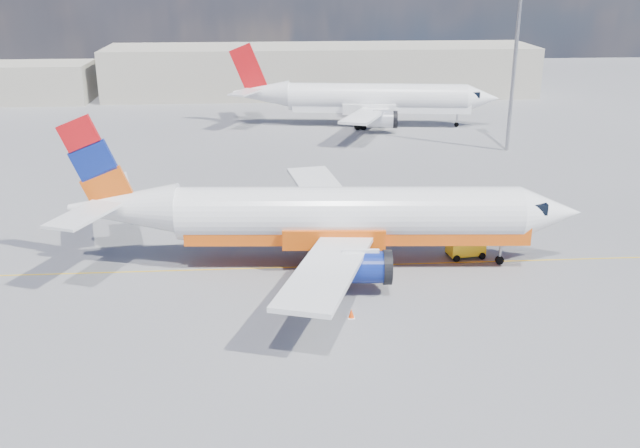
{
  "coord_description": "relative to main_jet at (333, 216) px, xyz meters",
  "views": [
    {
      "loc": [
        -3.71,
        -44.31,
        20.65
      ],
      "look_at": [
        -0.37,
        2.41,
        3.5
      ],
      "focal_mm": 40.0,
      "sensor_mm": 36.0,
      "label": 1
    }
  ],
  "objects": [
    {
      "name": "floodlight_mast",
      "position": [
        23.42,
        32.24,
        8.43
      ],
      "size": [
        1.48,
        1.48,
        20.29
      ],
      "color": "#929299",
      "rests_on": "ground"
    },
    {
      "name": "traffic_cone",
      "position": [
        0.43,
        -8.44,
        -3.43
      ],
      "size": [
        0.44,
        0.44,
        0.62
      ],
      "color": "white",
      "rests_on": "ground"
    },
    {
      "name": "terminal_main",
      "position": [
        4.4,
        71.67,
        0.27
      ],
      "size": [
        70.0,
        14.0,
        8.0
      ],
      "primitive_type": "cube",
      "color": "#BAB3A0",
      "rests_on": "ground"
    },
    {
      "name": "terminal_annex",
      "position": [
        -45.6,
        68.67,
        -0.73
      ],
      "size": [
        26.0,
        10.0,
        6.0
      ],
      "primitive_type": "cube",
      "color": "#BAB3A0",
      "rests_on": "ground"
    },
    {
      "name": "gse_tug",
      "position": [
        9.96,
        0.71,
        -2.83
      ],
      "size": [
        2.87,
        2.05,
        1.89
      ],
      "rotation": [
        0.0,
        0.0,
        0.17
      ],
      "color": "black",
      "rests_on": "ground"
    },
    {
      "name": "ground",
      "position": [
        -0.6,
        -3.33,
        -3.73
      ],
      "size": [
        240.0,
        240.0,
        0.0
      ],
      "primitive_type": "plane",
      "color": "slate",
      "rests_on": "ground"
    },
    {
      "name": "taxi_line",
      "position": [
        -0.6,
        -0.33,
        -3.72
      ],
      "size": [
        70.0,
        0.15,
        0.01
      ],
      "primitive_type": "cube",
      "color": "gold",
      "rests_on": "ground"
    },
    {
      "name": "main_jet",
      "position": [
        0.0,
        0.0,
        0.0
      ],
      "size": [
        36.9,
        29.13,
        11.18
      ],
      "rotation": [
        0.0,
        0.0,
        -0.07
      ],
      "color": "white",
      "rests_on": "ground"
    },
    {
      "name": "second_jet",
      "position": [
        8.97,
        46.86,
        -0.1
      ],
      "size": [
        35.97,
        28.2,
        10.89
      ],
      "rotation": [
        0.0,
        0.0,
        -0.13
      ],
      "color": "white",
      "rests_on": "ground"
    }
  ]
}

